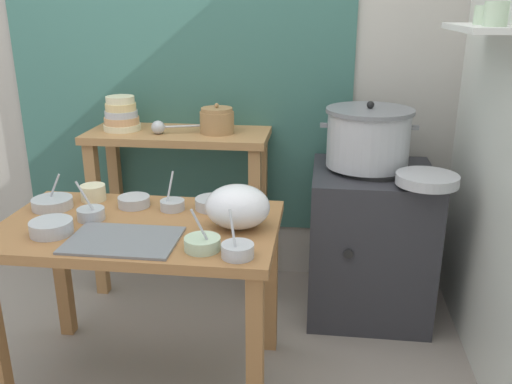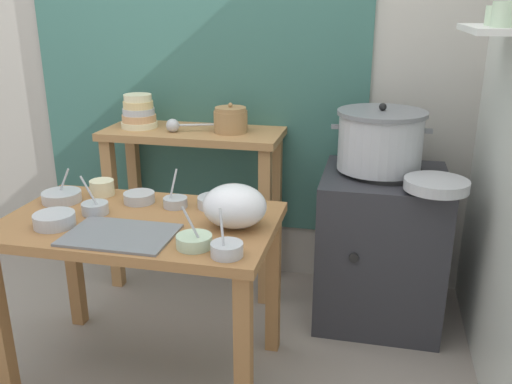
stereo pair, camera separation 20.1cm
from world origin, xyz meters
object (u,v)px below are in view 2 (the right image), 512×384
Objects in this scene: stove_block at (380,246)px; serving_tray at (120,235)px; prep_bowl_0 at (95,207)px; prep_bowl_2 at (139,197)px; prep_bowl_1 at (175,201)px; prep_bowl_6 at (227,249)px; back_shelf_table at (194,170)px; steamer_pot at (380,140)px; prep_bowl_7 at (102,187)px; wide_pan at (436,185)px; clay_pot at (231,120)px; prep_bowl_5 at (194,240)px; prep_bowl_3 at (62,196)px; prep_bowl_4 at (54,219)px; bowl_stack_enamel at (139,113)px; ladle at (175,125)px; prep_bowl_8 at (215,201)px; plastic_bag at (235,206)px; prep_table at (141,244)px.

serving_tray is (-0.97, -0.88, 0.34)m from stove_block.
prep_bowl_0 reaches higher than prep_bowl_2.
prep_bowl_6 reaches higher than prep_bowl_1.
stove_block is at bearing 60.67° from prep_bowl_6.
back_shelf_table is 1.02m from steamer_pot.
back_shelf_table is 0.64m from prep_bowl_7.
prep_bowl_0 is at bearing -162.24° from wide_pan.
clay_pot is (0.21, 0.00, 0.29)m from back_shelf_table.
clay_pot is 1.10× the size of prep_bowl_5.
prep_bowl_5 reaches higher than prep_bowl_2.
prep_bowl_3 reaches higher than prep_bowl_7.
prep_bowl_4 is at bearing 173.75° from prep_bowl_5.
prep_bowl_5 is (0.14, -1.04, -0.22)m from clay_pot.
prep_bowl_5 is at bearing -82.08° from clay_pot.
wide_pan is at bearing -13.86° from bowl_stack_enamel.
prep_bowl_4 is 0.38m from prep_bowl_7.
stove_block is at bearing 33.76° from prep_bowl_4.
steamer_pot is at bearing 28.05° from prep_bowl_2.
prep_bowl_6 is at bearing -75.64° from clay_pot.
steamer_pot is at bearing -2.70° from ladle.
serving_tray is 2.49× the size of prep_bowl_5.
prep_bowl_8 is at bearing -80.95° from clay_pot.
clay_pot is at bearing 69.67° from prep_bowl_2.
plastic_bag is 0.60m from prep_bowl_0.
prep_bowl_1 is at bearing -148.47° from stove_block.
prep_table is 0.44m from plastic_bag.
prep_bowl_7 reaches higher than prep_bowl_4.
prep_bowl_7 is (-0.72, 0.48, 0.01)m from prep_bowl_6.
prep_bowl_0 is (-0.15, -0.82, 0.07)m from back_shelf_table.
prep_bowl_3 is at bearing -94.66° from bowl_stack_enamel.
ladle is at bearing 65.98° from prep_bowl_3.
ladle is at bearing 177.30° from steamer_pot.
prep_bowl_7 is (-1.21, -0.49, -0.17)m from steamer_pot.
prep_bowl_1 reaches higher than prep_table.
prep_bowl_2 is at bearing 113.38° from prep_table.
clay_pot is at bearing 104.36° from prep_bowl_6.
stove_block is 0.54m from steamer_pot.
prep_bowl_7 is (0.01, 0.38, 0.01)m from prep_bowl_4.
prep_bowl_3 is (-0.34, -0.06, 0.00)m from prep_bowl_2.
prep_bowl_7 is at bearing 89.06° from prep_bowl_4.
prep_bowl_1 reaches higher than prep_bowl_8.
prep_bowl_8 is at bearing -164.30° from wide_pan.
prep_bowl_5 is (0.38, -0.39, 0.00)m from prep_bowl_2.
clay_pot is (-0.81, 0.13, 0.58)m from stove_block.
serving_tray is (0.05, -1.01, 0.05)m from back_shelf_table.
back_shelf_table is 2.04× the size of steamer_pot.
serving_tray is 2.42× the size of prep_bowl_0.
clay_pot is 0.64× the size of wide_pan.
prep_bowl_8 is at bearing 125.56° from plastic_bag.
prep_bowl_2 is (-0.17, 0.02, -0.00)m from prep_bowl_1.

